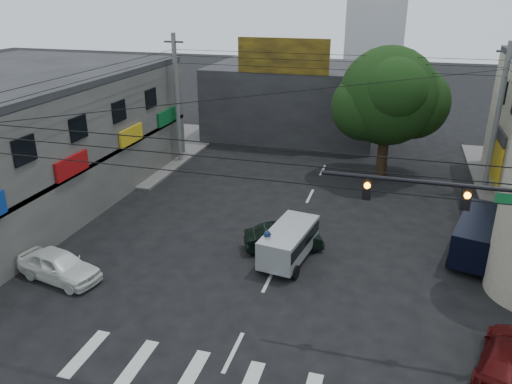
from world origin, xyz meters
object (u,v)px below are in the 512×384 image
at_px(traffic_gantry, 489,233).
at_px(dark_sedan, 284,238).
at_px(navy_van, 479,238).
at_px(white_compact, 59,265).
at_px(utility_pole_far_right, 497,120).
at_px(street_tree, 388,96).
at_px(traffic_officer, 268,251).
at_px(maroon_sedan, 509,359).
at_px(silver_minivan, 289,245).
at_px(utility_pole_far_left, 177,100).

relative_size(traffic_gantry, dark_sedan, 1.79).
bearing_deg(navy_van, white_compact, 126.12).
relative_size(traffic_gantry, utility_pole_far_right, 0.78).
relative_size(traffic_gantry, navy_van, 1.37).
bearing_deg(navy_van, utility_pole_far_right, 5.00).
xyz_separation_m(utility_pole_far_right, dark_sedan, (-10.53, -11.14, -3.97)).
bearing_deg(dark_sedan, white_compact, 97.60).
xyz_separation_m(street_tree, traffic_officer, (-4.29, -14.21, -4.51)).
distance_m(traffic_gantry, navy_van, 8.70).
xyz_separation_m(maroon_sedan, silver_minivan, (-8.59, 5.34, 0.21)).
bearing_deg(traffic_officer, silver_minivan, 36.63).
distance_m(street_tree, traffic_gantry, 18.42).
distance_m(utility_pole_far_right, traffic_officer, 17.44).
distance_m(utility_pole_far_right, dark_sedan, 15.83).
height_order(maroon_sedan, navy_van, navy_van).
bearing_deg(traffic_officer, navy_van, 5.86).
bearing_deg(white_compact, traffic_officer, -57.54).
height_order(white_compact, silver_minivan, silver_minivan).
distance_m(white_compact, maroon_sedan, 17.95).
relative_size(utility_pole_far_left, white_compact, 2.19).
height_order(street_tree, white_compact, street_tree).
xyz_separation_m(white_compact, silver_minivan, (9.33, 4.33, 0.17)).
xyz_separation_m(white_compact, traffic_officer, (8.57, 3.31, 0.28)).
height_order(traffic_gantry, utility_pole_far_left, utility_pole_far_left).
height_order(traffic_gantry, utility_pole_far_right, utility_pole_far_right).
bearing_deg(traffic_officer, white_compact, -175.86).
bearing_deg(silver_minivan, dark_sedan, 33.46).
distance_m(utility_pole_far_left, utility_pole_far_right, 21.00).
distance_m(silver_minivan, traffic_officer, 1.27).
xyz_separation_m(utility_pole_far_left, traffic_officer, (10.21, -13.21, -3.64)).
distance_m(street_tree, utility_pole_far_left, 14.56).
relative_size(traffic_gantry, traffic_officer, 3.75).
relative_size(dark_sedan, silver_minivan, 0.97).
bearing_deg(maroon_sedan, traffic_gantry, -6.06).
distance_m(street_tree, navy_van, 12.29).
relative_size(traffic_gantry, utility_pole_far_left, 0.78).
xyz_separation_m(utility_pole_far_right, silver_minivan, (-10.04, -12.19, -3.75)).
bearing_deg(navy_van, traffic_officer, 126.95).
distance_m(street_tree, white_compact, 22.26).
relative_size(utility_pole_far_left, dark_sedan, 2.29).
xyz_separation_m(utility_pole_far_left, utility_pole_far_right, (21.00, 0.00, 0.00)).
height_order(utility_pole_far_right, maroon_sedan, utility_pole_far_right).
xyz_separation_m(street_tree, maroon_sedan, (5.05, -18.53, -4.84)).
xyz_separation_m(utility_pole_far_left, white_compact, (1.63, -16.52, -3.92)).
xyz_separation_m(utility_pole_far_right, traffic_officer, (-10.79, -13.21, -3.64)).
bearing_deg(silver_minivan, utility_pole_far_left, 50.47).
bearing_deg(navy_van, traffic_gantry, -174.64).
bearing_deg(traffic_officer, utility_pole_far_left, 110.72).
bearing_deg(traffic_gantry, maroon_sedan, -23.28).
bearing_deg(traffic_gantry, street_tree, 101.99).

